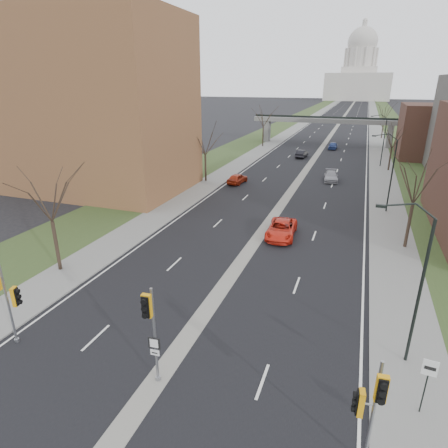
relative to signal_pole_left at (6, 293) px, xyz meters
The scene contains 29 objects.
ground 9.43m from the signal_pole_left, ahead, with size 700.00×700.00×0.00m, color black.
road_surface 150.24m from the signal_pole_left, 86.63° to the left, with size 20.00×600.00×0.01m, color black.
median_strip 150.24m from the signal_pole_left, 86.63° to the left, with size 1.20×600.00×0.02m, color gray.
sidewalk_right 151.42m from the signal_pole_left, 82.09° to the left, with size 4.00×600.00×0.12m, color gray.
sidewalk_left 150.01m from the signal_pole_left, 91.21° to the left, with size 4.00×600.00×0.12m, color gray.
grass_verge_right 152.36m from the signal_pole_left, 79.85° to the left, with size 8.00×600.00×0.10m, color #2D401D.
grass_verge_left 150.26m from the signal_pole_left, 93.50° to the left, with size 8.00×600.00×0.10m, color #2D401D.
apartment_building 35.36m from the signal_pole_left, 119.83° to the left, with size 25.00×16.00×22.00m, color brown.
commercial_block_far 76.45m from the signal_pole_left, 66.21° to the left, with size 14.00×14.00×10.00m, color #4E2F24.
pedestrian_bridge 80.44m from the signal_pole_left, 83.70° to the left, with size 34.00×3.00×6.45m.
capitol 320.43m from the signal_pole_left, 88.42° to the left, with size 48.00×42.00×55.75m.
streetlight_near 21.01m from the signal_pole_left, 16.69° to the left, with size 2.61×0.20×8.70m.
streetlight_mid 37.77m from the signal_pole_left, 58.18° to the left, with size 2.61×0.20×8.70m.
streetlight_far 61.35m from the signal_pole_left, 71.12° to the left, with size 2.61×0.20×8.70m.
tree_left_a 9.57m from the signal_pole_left, 117.70° to the left, with size 7.20×7.20×9.40m.
tree_left_b 38.28m from the signal_pole_left, 96.27° to the left, with size 6.75×6.75×8.81m.
tree_left_c 72.16m from the signal_pole_left, 93.32° to the left, with size 7.65×7.65×9.99m.
tree_right_a 31.13m from the signal_pole_left, 45.14° to the left, with size 7.20×7.20×9.40m.
tree_right_b 59.17m from the signal_pole_left, 68.33° to the left, with size 6.30×6.30×8.22m.
tree_right_c 97.49m from the signal_pole_left, 77.05° to the left, with size 7.65×7.65×9.99m.
signal_pole_left is the anchor object (origin of this frame).
signal_pole_median 8.90m from the signal_pole_left, ahead, with size 0.61×0.86×5.26m.
signal_pole_right 18.50m from the signal_pole_left, ahead, with size 0.95×0.85×4.95m.
speed_limit_sign 21.12m from the signal_pole_left, ahead, with size 0.62×0.08×2.87m.
car_left_near 38.54m from the signal_pole_left, 89.06° to the left, with size 1.75×4.35×1.48m, color #AD2C13.
car_left_far 62.11m from the signal_pole_left, 84.12° to the left, with size 1.57×4.50×1.48m, color black.
car_right_near 23.53m from the signal_pole_left, 62.41° to the left, with size 2.55×5.54×1.54m, color red.
car_right_mid 46.71m from the signal_pole_left, 73.33° to the left, with size 1.97×4.86×1.41m, color #939399.
car_right_far 74.81m from the signal_pole_left, 81.35° to the left, with size 1.75×4.36×1.49m, color navy.
Camera 1 is at (8.17, -12.38, 14.00)m, focal length 30.00 mm.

